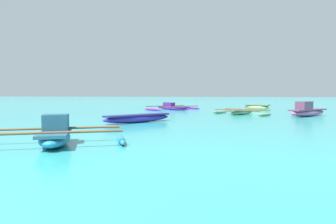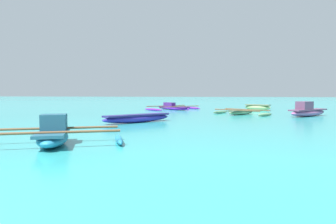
# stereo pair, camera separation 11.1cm
# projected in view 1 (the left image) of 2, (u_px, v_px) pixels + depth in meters

# --- Properties ---
(moored_boat_0) EXTENTS (2.99, 3.10, 0.95)m
(moored_boat_0) POSITION_uv_depth(u_px,v_px,m) (307.00, 111.00, 18.83)
(moored_boat_0) COLOR #97558A
(moored_boat_0) RESTS_ON ground_plane
(moored_boat_1) EXTENTS (2.94, 3.45, 0.41)m
(moored_boat_1) POSITION_uv_depth(u_px,v_px,m) (138.00, 118.00, 14.86)
(moored_boat_1) COLOR #2E2595
(moored_boat_1) RESTS_ON ground_plane
(moored_boat_2) EXTENTS (3.97, 3.54, 0.36)m
(moored_boat_2) POSITION_uv_depth(u_px,v_px,m) (241.00, 112.00, 20.31)
(moored_boat_2) COLOR #658C65
(moored_boat_2) RESTS_ON ground_plane
(moored_boat_3) EXTENTS (2.29, 1.61, 0.50)m
(moored_boat_3) POSITION_uv_depth(u_px,v_px,m) (257.00, 107.00, 25.47)
(moored_boat_3) COLOR #9CAF6F
(moored_boat_3) RESTS_ON ground_plane
(moored_boat_4) EXTENTS (4.10, 2.97, 0.85)m
(moored_boat_4) POSITION_uv_depth(u_px,v_px,m) (55.00, 135.00, 8.32)
(moored_boat_4) COLOR teal
(moored_boat_4) RESTS_ON ground_plane
(moored_boat_5) EXTENTS (4.76, 5.05, 0.63)m
(moored_boat_5) POSITION_uv_depth(u_px,v_px,m) (172.00, 107.00, 26.30)
(moored_boat_5) COLOR purple
(moored_boat_5) RESTS_ON ground_plane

